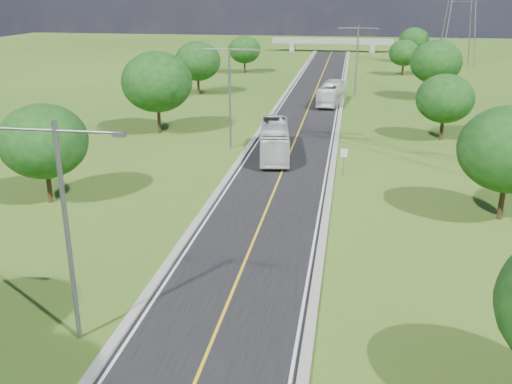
% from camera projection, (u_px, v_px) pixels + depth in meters
% --- Properties ---
extents(ground, '(260.00, 260.00, 0.00)m').
position_uv_depth(ground, '(304.00, 119.00, 69.46)').
color(ground, '#2C5116').
rests_on(ground, ground).
extents(road, '(8.00, 150.00, 0.06)m').
position_uv_depth(road, '(308.00, 109.00, 75.03)').
color(road, black).
rests_on(road, ground).
extents(curb_left, '(0.50, 150.00, 0.22)m').
position_uv_depth(curb_left, '(276.00, 107.00, 75.66)').
color(curb_left, gray).
rests_on(curb_left, ground).
extents(curb_right, '(0.50, 150.00, 0.22)m').
position_uv_depth(curb_right, '(341.00, 109.00, 74.34)').
color(curb_right, gray).
rests_on(curb_right, ground).
extents(speed_limit_sign, '(0.55, 0.09, 2.40)m').
position_uv_depth(speed_limit_sign, '(344.00, 158.00, 47.66)').
color(speed_limit_sign, slate).
rests_on(speed_limit_sign, ground).
extents(overpass, '(30.00, 3.00, 3.20)m').
position_uv_depth(overpass, '(332.00, 42.00, 142.97)').
color(overpass, gray).
rests_on(overpass, ground).
extents(streetlight_near_left, '(5.90, 0.25, 10.00)m').
position_uv_depth(streetlight_near_left, '(65.00, 216.00, 23.82)').
color(streetlight_near_left, slate).
rests_on(streetlight_near_left, ground).
extents(streetlight_mid_left, '(5.90, 0.25, 10.00)m').
position_uv_depth(streetlight_mid_left, '(230.00, 88.00, 54.47)').
color(streetlight_mid_left, slate).
rests_on(streetlight_mid_left, ground).
extents(streetlight_far_right, '(5.90, 0.25, 10.00)m').
position_uv_depth(streetlight_far_right, '(357.00, 54.00, 83.25)').
color(streetlight_far_right, slate).
rests_on(streetlight_far_right, ground).
extents(tree_lb, '(6.30, 6.30, 7.33)m').
position_uv_depth(tree_lb, '(43.00, 141.00, 40.68)').
color(tree_lb, black).
rests_on(tree_lb, ground).
extents(tree_lc, '(7.56, 7.56, 8.79)m').
position_uv_depth(tree_lc, '(157.00, 82.00, 60.64)').
color(tree_lc, black).
rests_on(tree_lc, ground).
extents(tree_ld, '(6.72, 6.72, 7.82)m').
position_uv_depth(tree_ld, '(198.00, 61.00, 83.46)').
color(tree_ld, black).
rests_on(tree_ld, ground).
extents(tree_le, '(5.88, 5.88, 6.84)m').
position_uv_depth(tree_le, '(245.00, 50.00, 105.57)').
color(tree_le, black).
rests_on(tree_le, ground).
extents(tree_rb, '(6.72, 6.72, 7.82)m').
position_uv_depth(tree_rb, '(510.00, 149.00, 37.43)').
color(tree_rb, black).
rests_on(tree_rb, ground).
extents(tree_rc, '(5.88, 5.88, 6.84)m').
position_uv_depth(tree_rc, '(445.00, 99.00, 58.24)').
color(tree_rc, black).
rests_on(tree_rc, ground).
extents(tree_rd, '(7.14, 7.14, 8.30)m').
position_uv_depth(tree_rd, '(436.00, 62.00, 79.91)').
color(tree_rd, black).
rests_on(tree_rd, ground).
extents(tree_re, '(5.46, 5.46, 6.35)m').
position_uv_depth(tree_re, '(404.00, 53.00, 103.01)').
color(tree_re, black).
rests_on(tree_re, ground).
extents(tree_rf, '(6.30, 6.30, 7.33)m').
position_uv_depth(tree_rf, '(414.00, 40.00, 120.83)').
color(tree_rf, black).
rests_on(tree_rf, ground).
extents(bus_outbound, '(3.48, 10.47, 2.86)m').
position_uv_depth(bus_outbound, '(331.00, 93.00, 77.60)').
color(bus_outbound, white).
rests_on(bus_outbound, road).
extents(bus_inbound, '(4.02, 11.06, 3.01)m').
position_uv_depth(bus_inbound, '(274.00, 140.00, 53.35)').
color(bus_inbound, silver).
rests_on(bus_inbound, road).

